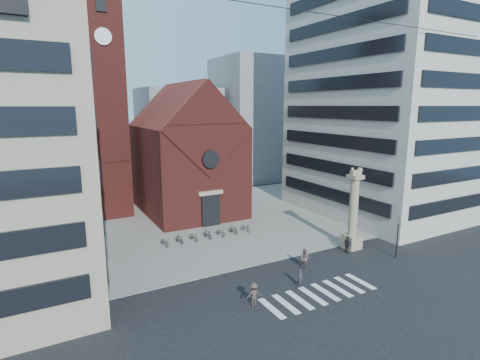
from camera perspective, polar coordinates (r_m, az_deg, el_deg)
name	(u,v)px	position (r m, az deg, el deg)	size (l,w,h in m)	color
ground	(291,280)	(33.75, 7.82, -14.91)	(120.00, 120.00, 0.00)	black
piazza	(204,221)	(49.18, -5.47, -6.29)	(46.00, 30.00, 0.05)	gray
zebra_crossing	(319,294)	(31.98, 11.97, -16.61)	(10.20, 3.20, 0.01)	white
church	(186,155)	(52.96, -8.21, 3.74)	(12.00, 16.65, 18.00)	maroon
campanile	(104,98)	(52.85, -20.04, 11.60)	(5.50, 5.50, 31.20)	maroon
building_right	(385,97)	(55.65, 21.27, 11.74)	(18.00, 22.00, 32.00)	#BBB5AA
bg_block_left	(22,132)	(64.34, -30.30, 6.35)	(16.00, 14.00, 22.00)	gray
bg_block_mid	(179,136)	(73.56, -9.32, 6.60)	(14.00, 12.00, 18.00)	gray
bg_block_right	(258,120)	(77.53, 2.74, 9.19)	(16.00, 14.00, 24.00)	gray
lion_column	(353,217)	(40.84, 16.86, -5.39)	(1.63, 1.60, 8.68)	tan
traffic_light	(397,236)	(40.13, 22.87, -7.85)	(0.13, 0.16, 4.30)	black
pedestrian_0	(300,278)	(32.47, 9.18, -14.52)	(0.57, 0.38, 1.57)	#2F2838
pedestrian_1	(305,259)	(35.72, 9.88, -11.75)	(0.93, 0.72, 1.91)	#5D4C4B
pedestrian_2	(347,244)	(40.32, 16.04, -9.42)	(1.04, 0.43, 1.77)	black
pedestrian_3	(254,294)	(29.36, 2.09, -17.01)	(1.19, 0.68, 1.84)	#44322D
scooter_0	(165,242)	(41.33, -11.42, -9.24)	(0.59, 1.70, 0.90)	black
scooter_1	(179,239)	(41.79, -9.22, -8.86)	(0.47, 1.65, 0.99)	black
scooter_2	(194,237)	(42.34, -7.08, -8.59)	(0.59, 1.70, 0.90)	black
scooter_3	(207,234)	(42.91, -5.00, -8.20)	(0.47, 1.65, 0.99)	black
scooter_4	(221,232)	(43.58, -2.98, -7.93)	(0.59, 1.70, 0.90)	black
scooter_5	(233,229)	(44.26, -1.03, -7.55)	(0.47, 1.65, 0.99)	black
scooter_6	(246,228)	(45.03, 0.86, -7.28)	(0.59, 1.70, 0.90)	black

